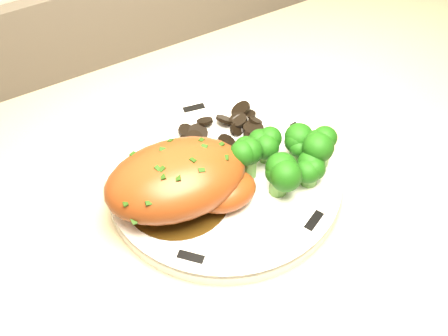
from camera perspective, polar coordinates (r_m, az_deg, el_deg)
plate at (r=0.63m, az=-0.00°, el=-1.13°), size 0.32×0.32×0.02m
rim_accent_0 at (r=0.70m, az=-3.08°, el=6.09°), size 0.03×0.01×0.00m
rim_accent_1 at (r=0.63m, az=-10.35°, el=-0.72°), size 0.02×0.03×0.00m
rim_accent_2 at (r=0.56m, az=-3.40°, el=-9.02°), size 0.03×0.03×0.00m
rim_accent_3 at (r=0.59m, az=9.13°, el=-5.31°), size 0.03×0.02×0.00m
rim_accent_4 at (r=0.68m, az=7.70°, el=3.85°), size 0.01×0.03×0.00m
gravy_pool at (r=0.60m, az=-4.75°, el=-2.93°), size 0.11×0.11×0.00m
chicken_breast at (r=0.58m, az=-4.35°, el=-1.27°), size 0.16×0.12×0.06m
mushroom_pile at (r=0.66m, az=-0.01°, el=3.33°), size 0.09×0.07×0.03m
broccoli_florets at (r=0.61m, az=6.50°, el=1.24°), size 0.11×0.08×0.05m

